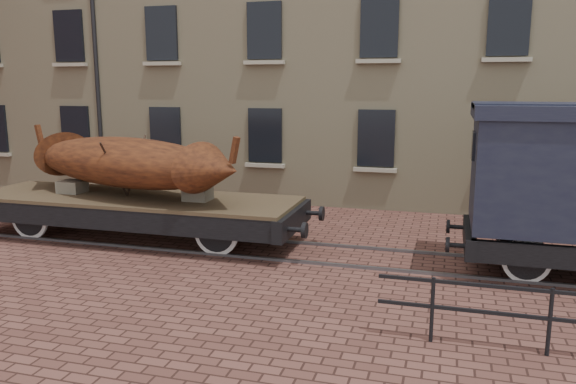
# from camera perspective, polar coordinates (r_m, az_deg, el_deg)

# --- Properties ---
(ground) EXTENTS (90.00, 90.00, 0.00)m
(ground) POSITION_cam_1_polar(r_m,az_deg,el_deg) (12.87, 1.37, -6.21)
(ground) COLOR #502D26
(rail_track) EXTENTS (30.00, 1.52, 0.06)m
(rail_track) POSITION_cam_1_polar(r_m,az_deg,el_deg) (12.86, 1.37, -6.08)
(rail_track) COLOR #59595E
(rail_track) RESTS_ON ground
(flatcar_wagon) EXTENTS (9.20, 2.49, 1.39)m
(flatcar_wagon) POSITION_cam_1_polar(r_m,az_deg,el_deg) (14.31, -15.40, -1.28)
(flatcar_wagon) COLOR #473B23
(flatcar_wagon) RESTS_ON ground
(iron_boat) EXTENTS (6.84, 3.48, 1.64)m
(iron_boat) POSITION_cam_1_polar(r_m,az_deg,el_deg) (14.21, -16.18, 2.95)
(iron_boat) COLOR brown
(iron_boat) RESTS_ON flatcar_wagon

